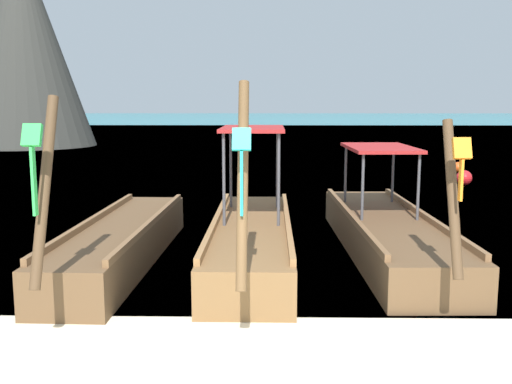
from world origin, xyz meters
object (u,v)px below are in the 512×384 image
at_px(longtail_boat_turquoise_ribbon, 252,238).
at_px(longtail_boat_orange_ribbon, 387,233).
at_px(mooring_buoy_near, 458,168).
at_px(longtail_boat_green_ribbon, 121,242).
at_px(mooring_buoy_far, 464,178).
at_px(karst_rock, 21,45).

distance_m(longtail_boat_turquoise_ribbon, longtail_boat_orange_ribbon, 2.41).
distance_m(longtail_boat_orange_ribbon, mooring_buoy_near, 12.68).
bearing_deg(mooring_buoy_near, longtail_boat_orange_ribbon, -112.84).
distance_m(longtail_boat_green_ribbon, longtail_boat_orange_ribbon, 4.53).
bearing_deg(mooring_buoy_far, karst_rock, 141.14).
distance_m(longtail_boat_turquoise_ribbon, karst_rock, 29.37).
bearing_deg(longtail_boat_orange_ribbon, mooring_buoy_far, 64.02).
relative_size(karst_rock, mooring_buoy_near, 29.77).
height_order(karst_rock, mooring_buoy_far, karst_rock).
bearing_deg(longtail_boat_green_ribbon, mooring_buoy_far, 46.65).
height_order(longtail_boat_orange_ribbon, karst_rock, karst_rock).
height_order(longtail_boat_turquoise_ribbon, longtail_boat_orange_ribbon, longtail_boat_turquoise_ribbon).
xyz_separation_m(longtail_boat_green_ribbon, mooring_buoy_near, (9.39, 12.39, -0.13)).
distance_m(karst_rock, mooring_buoy_far, 26.70).
relative_size(longtail_boat_green_ribbon, mooring_buoy_near, 15.61).
xyz_separation_m(longtail_boat_orange_ribbon, karst_rock, (-16.29, 24.72, 5.42)).
xyz_separation_m(longtail_boat_turquoise_ribbon, longtail_boat_orange_ribbon, (2.34, 0.56, -0.02)).
bearing_deg(longtail_boat_turquoise_ribbon, mooring_buoy_near, 59.32).
xyz_separation_m(mooring_buoy_near, mooring_buoy_far, (-0.86, -3.36, 0.04)).
bearing_deg(mooring_buoy_far, longtail_boat_orange_ribbon, -115.98).
bearing_deg(longtail_boat_orange_ribbon, longtail_boat_green_ribbon, -171.00).
xyz_separation_m(longtail_boat_green_ribbon, longtail_boat_turquoise_ribbon, (2.13, 0.15, 0.04)).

